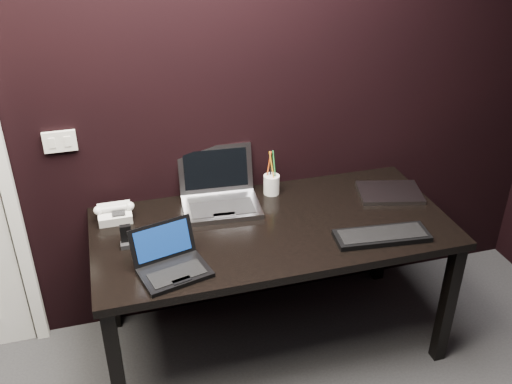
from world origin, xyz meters
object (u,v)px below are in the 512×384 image
object	(u,v)px
desk	(272,238)
pen_cup	(272,184)
desk_phone	(115,213)
netbook	(171,263)
closed_laptop	(390,193)
ext_keyboard	(382,236)
mobile_phone	(127,238)
silver_laptop	(220,196)

from	to	relation	value
desk	pen_cup	distance (m)	0.33
desk_phone	netbook	bearing A→B (deg)	-66.96
desk	closed_laptop	world-z (taller)	closed_laptop
ext_keyboard	desk_phone	bearing A→B (deg)	156.90
mobile_phone	netbook	bearing A→B (deg)	-55.02
silver_laptop	desk_phone	world-z (taller)	silver_laptop
netbook	mobile_phone	world-z (taller)	netbook
closed_laptop	pen_cup	xyz separation A→B (m)	(-0.59, 0.18, 0.05)
netbook	desk_phone	size ratio (longest dim) A/B	1.72
closed_laptop	pen_cup	distance (m)	0.62
silver_laptop	ext_keyboard	xyz separation A→B (m)	(0.65, -0.50, -0.04)
desk	pen_cup	world-z (taller)	pen_cup
pen_cup	closed_laptop	bearing A→B (deg)	-17.04
netbook	desk_phone	distance (m)	0.52
mobile_phone	pen_cup	size ratio (longest dim) A/B	0.43
mobile_phone	closed_laptop	bearing A→B (deg)	4.19
closed_laptop	desk_phone	xyz separation A→B (m)	(-1.39, 0.14, 0.02)
desk_phone	pen_cup	xyz separation A→B (m)	(0.80, 0.04, 0.02)
silver_laptop	desk_phone	size ratio (longest dim) A/B	2.08
silver_laptop	pen_cup	size ratio (longest dim) A/B	1.65
ext_keyboard	mobile_phone	xyz separation A→B (m)	(-1.13, 0.26, 0.03)
silver_laptop	desk_phone	bearing A→B (deg)	179.63
desk	ext_keyboard	bearing A→B (deg)	-28.51
desk	netbook	xyz separation A→B (m)	(-0.52, -0.22, 0.11)
ext_keyboard	mobile_phone	world-z (taller)	mobile_phone
silver_laptop	pen_cup	bearing A→B (deg)	8.53
pen_cup	silver_laptop	bearing A→B (deg)	-171.47
desk	closed_laptop	distance (m)	0.69
ext_keyboard	closed_laptop	size ratio (longest dim) A/B	1.23
silver_laptop	pen_cup	distance (m)	0.29
desk	ext_keyboard	world-z (taller)	ext_keyboard
netbook	mobile_phone	bearing A→B (deg)	124.98
netbook	closed_laptop	world-z (taller)	netbook
desk	mobile_phone	bearing A→B (deg)	178.84
closed_laptop	mobile_phone	distance (m)	1.36
ext_keyboard	mobile_phone	size ratio (longest dim) A/B	4.32
desk	netbook	distance (m)	0.57
silver_laptop	closed_laptop	xyz separation A→B (m)	(0.88, -0.14, -0.04)
mobile_phone	pen_cup	bearing A→B (deg)	20.09
silver_laptop	closed_laptop	bearing A→B (deg)	-8.96
silver_laptop	mobile_phone	distance (m)	0.54
desk	silver_laptop	distance (m)	0.35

